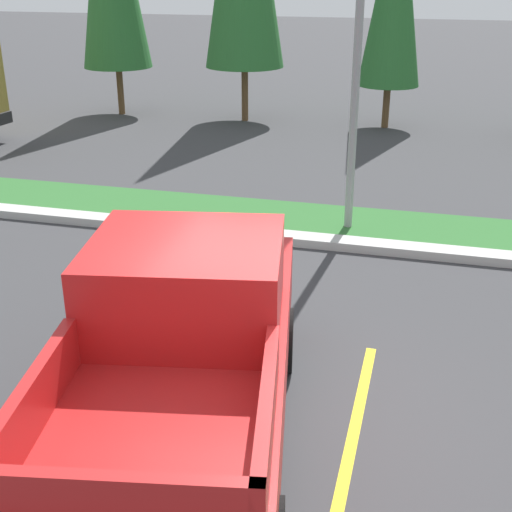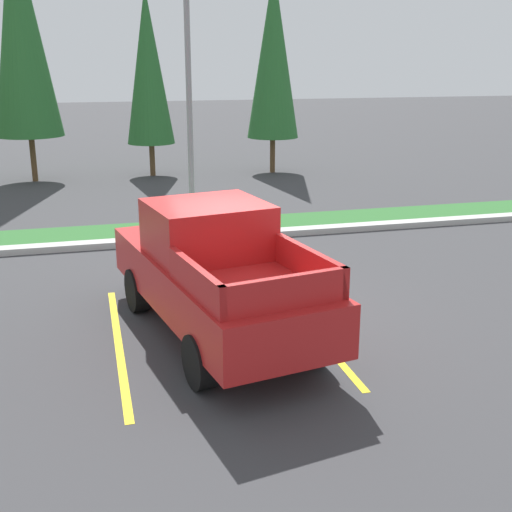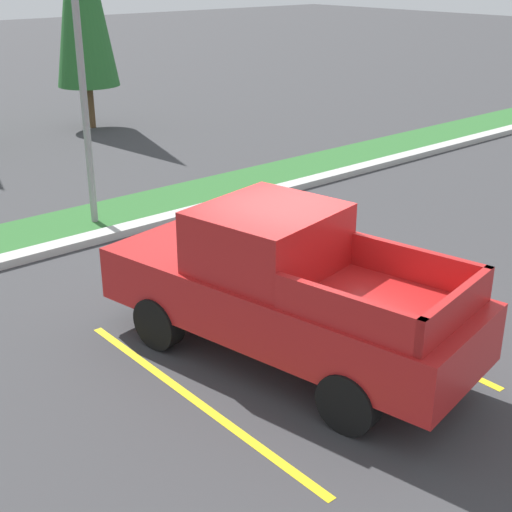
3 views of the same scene
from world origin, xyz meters
TOP-DOWN VIEW (x-y plane):
  - ground_plane at (0.00, 0.00)m, footprint 120.00×120.00m
  - parking_line_near at (-2.32, -0.63)m, footprint 0.12×4.80m
  - parking_line_far at (0.78, -0.63)m, footprint 0.12×4.80m
  - curb_strip at (0.00, 5.00)m, footprint 56.00×0.40m
  - grass_median at (0.00, 6.10)m, footprint 56.00×1.80m
  - pickup_truck_main at (-0.78, -0.58)m, footprint 2.83×5.48m
  - street_light at (-0.08, 5.73)m, footprint 0.24×1.49m

SIDE VIEW (x-z plane):
  - ground_plane at x=0.00m, z-range 0.00..0.00m
  - parking_line_near at x=-2.32m, z-range 0.00..0.01m
  - parking_line_far at x=0.78m, z-range 0.00..0.01m
  - grass_median at x=0.00m, z-range 0.00..0.06m
  - curb_strip at x=0.00m, z-range 0.00..0.15m
  - pickup_truck_main at x=-0.78m, z-range -0.01..2.09m
  - street_light at x=-0.08m, z-range 0.54..6.85m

